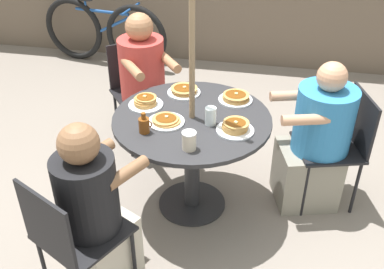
{
  "coord_description": "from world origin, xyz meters",
  "views": [
    {
      "loc": [
        0.49,
        -2.48,
        2.26
      ],
      "look_at": [
        0.0,
        0.0,
        0.62
      ],
      "focal_mm": 42.0,
      "sensor_mm": 36.0,
      "label": 1
    }
  ],
  "objects_px": {
    "pancake_plate_b": "(236,98)",
    "diner_south": "(145,91)",
    "diner_east": "(315,144)",
    "patio_chair_south": "(137,86)",
    "diner_north": "(95,216)",
    "pancake_plate_c": "(235,127)",
    "patio_table": "(192,136)",
    "patio_chair_east": "(340,141)",
    "pancake_plate_a": "(184,91)",
    "coffee_cup": "(189,141)",
    "drinking_glass_a": "(211,116)",
    "pancake_plate_e": "(146,102)",
    "syrup_bottle": "(144,125)",
    "bicycle": "(104,32)",
    "pancake_plate_d": "(166,121)",
    "patio_chair_north": "(71,234)"
  },
  "relations": [
    {
      "from": "pancake_plate_b",
      "to": "diner_south",
      "type": "bearing_deg",
      "value": 152.68
    },
    {
      "from": "diner_east",
      "to": "patio_chair_south",
      "type": "distance_m",
      "value": 1.59
    },
    {
      "from": "diner_east",
      "to": "patio_chair_south",
      "type": "height_order",
      "value": "diner_east"
    },
    {
      "from": "diner_north",
      "to": "pancake_plate_c",
      "type": "relative_size",
      "value": 4.74
    },
    {
      "from": "patio_table",
      "to": "patio_chair_east",
      "type": "relative_size",
      "value": 1.22
    },
    {
      "from": "diner_east",
      "to": "pancake_plate_a",
      "type": "xyz_separation_m",
      "value": [
        -0.96,
        0.08,
        0.28
      ]
    },
    {
      "from": "patio_table",
      "to": "coffee_cup",
      "type": "xyz_separation_m",
      "value": [
        0.05,
        -0.36,
        0.21
      ]
    },
    {
      "from": "patio_chair_south",
      "to": "drinking_glass_a",
      "type": "relative_size",
      "value": 7.45
    },
    {
      "from": "pancake_plate_e",
      "to": "syrup_bottle",
      "type": "xyz_separation_m",
      "value": [
        0.09,
        -0.33,
        0.03
      ]
    },
    {
      "from": "diner_north",
      "to": "syrup_bottle",
      "type": "xyz_separation_m",
      "value": [
        0.15,
        0.54,
        0.29
      ]
    },
    {
      "from": "diner_east",
      "to": "syrup_bottle",
      "type": "relative_size",
      "value": 8.08
    },
    {
      "from": "pancake_plate_a",
      "to": "pancake_plate_c",
      "type": "height_order",
      "value": "pancake_plate_c"
    },
    {
      "from": "patio_table",
      "to": "pancake_plate_b",
      "type": "distance_m",
      "value": 0.42
    },
    {
      "from": "pancake_plate_c",
      "to": "drinking_glass_a",
      "type": "distance_m",
      "value": 0.18
    },
    {
      "from": "pancake_plate_c",
      "to": "pancake_plate_b",
      "type": "bearing_deg",
      "value": 96.12
    },
    {
      "from": "coffee_cup",
      "to": "drinking_glass_a",
      "type": "xyz_separation_m",
      "value": [
        0.08,
        0.3,
        0.0
      ]
    },
    {
      "from": "diner_south",
      "to": "drinking_glass_a",
      "type": "height_order",
      "value": "diner_south"
    },
    {
      "from": "patio_table",
      "to": "diner_south",
      "type": "height_order",
      "value": "diner_south"
    },
    {
      "from": "pancake_plate_b",
      "to": "patio_chair_south",
      "type": "bearing_deg",
      "value": 148.8
    },
    {
      "from": "pancake_plate_a",
      "to": "bicycle",
      "type": "distance_m",
      "value": 2.47
    },
    {
      "from": "pancake_plate_d",
      "to": "bicycle",
      "type": "xyz_separation_m",
      "value": [
        -1.36,
        2.42,
        -0.38
      ]
    },
    {
      "from": "diner_south",
      "to": "bicycle",
      "type": "distance_m",
      "value": 1.9
    },
    {
      "from": "patio_table",
      "to": "pancake_plate_a",
      "type": "xyz_separation_m",
      "value": [
        -0.12,
        0.32,
        0.17
      ]
    },
    {
      "from": "patio_chair_north",
      "to": "diner_east",
      "type": "distance_m",
      "value": 1.75
    },
    {
      "from": "patio_chair_south",
      "to": "coffee_cup",
      "type": "distance_m",
      "value": 1.4
    },
    {
      "from": "diner_south",
      "to": "pancake_plate_a",
      "type": "height_order",
      "value": "diner_south"
    },
    {
      "from": "diner_south",
      "to": "pancake_plate_b",
      "type": "height_order",
      "value": "diner_south"
    },
    {
      "from": "syrup_bottle",
      "to": "drinking_glass_a",
      "type": "relative_size",
      "value": 1.18
    },
    {
      "from": "patio_chair_south",
      "to": "pancake_plate_a",
      "type": "height_order",
      "value": "patio_chair_south"
    },
    {
      "from": "pancake_plate_b",
      "to": "bicycle",
      "type": "height_order",
      "value": "pancake_plate_b"
    },
    {
      "from": "diner_south",
      "to": "pancake_plate_d",
      "type": "distance_m",
      "value": 0.91
    },
    {
      "from": "diner_north",
      "to": "pancake_plate_e",
      "type": "xyz_separation_m",
      "value": [
        0.06,
        0.86,
        0.26
      ]
    },
    {
      "from": "pancake_plate_b",
      "to": "bicycle",
      "type": "distance_m",
      "value": 2.72
    },
    {
      "from": "patio_chair_south",
      "to": "drinking_glass_a",
      "type": "distance_m",
      "value": 1.21
    },
    {
      "from": "diner_east",
      "to": "pancake_plate_d",
      "type": "xyz_separation_m",
      "value": [
        -0.98,
        -0.34,
        0.27
      ]
    },
    {
      "from": "syrup_bottle",
      "to": "patio_chair_east",
      "type": "bearing_deg",
      "value": 22.42
    },
    {
      "from": "patio_chair_east",
      "to": "coffee_cup",
      "type": "xyz_separation_m",
      "value": [
        -0.95,
        -0.64,
        0.3
      ]
    },
    {
      "from": "pancake_plate_e",
      "to": "coffee_cup",
      "type": "xyz_separation_m",
      "value": [
        0.4,
        -0.45,
        0.03
      ]
    },
    {
      "from": "patio_chair_south",
      "to": "coffee_cup",
      "type": "height_order",
      "value": "coffee_cup"
    },
    {
      "from": "pancake_plate_a",
      "to": "pancake_plate_b",
      "type": "xyz_separation_m",
      "value": [
        0.37,
        -0.04,
        0.0
      ]
    },
    {
      "from": "pancake_plate_a",
      "to": "pancake_plate_d",
      "type": "xyz_separation_m",
      "value": [
        -0.03,
        -0.42,
        -0.01
      ]
    },
    {
      "from": "patio_table",
      "to": "coffee_cup",
      "type": "bearing_deg",
      "value": -81.46
    },
    {
      "from": "diner_north",
      "to": "pancake_plate_b",
      "type": "xyz_separation_m",
      "value": [
        0.66,
        1.05,
        0.26
      ]
    },
    {
      "from": "coffee_cup",
      "to": "diner_north",
      "type": "bearing_deg",
      "value": -137.69
    },
    {
      "from": "syrup_bottle",
      "to": "drinking_glass_a",
      "type": "bearing_deg",
      "value": 24.61
    },
    {
      "from": "coffee_cup",
      "to": "drinking_glass_a",
      "type": "bearing_deg",
      "value": 75.51
    },
    {
      "from": "pancake_plate_a",
      "to": "pancake_plate_c",
      "type": "xyz_separation_m",
      "value": [
        0.42,
        -0.43,
        0.01
      ]
    },
    {
      "from": "pancake_plate_a",
      "to": "pancake_plate_b",
      "type": "distance_m",
      "value": 0.38
    },
    {
      "from": "patio_chair_north",
      "to": "drinking_glass_a",
      "type": "bearing_deg",
      "value": 82.15
    },
    {
      "from": "patio_table",
      "to": "patio_chair_south",
      "type": "height_order",
      "value": "patio_chair_south"
    }
  ]
}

